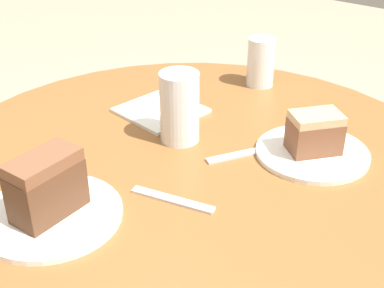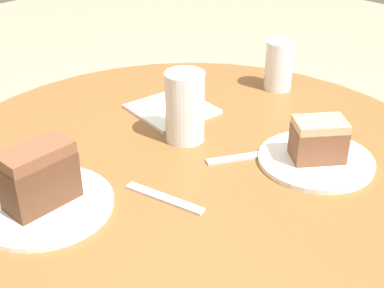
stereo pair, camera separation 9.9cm
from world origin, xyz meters
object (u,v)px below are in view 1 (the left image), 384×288
at_px(plate_far, 51,215).
at_px(glass_lemonade, 180,111).
at_px(plate_near, 312,153).
at_px(cake_slice_far, 46,186).
at_px(cake_slice_near, 315,133).
at_px(glass_water, 261,64).

xyz_separation_m(plate_far, glass_lemonade, (0.33, -0.00, 0.06)).
distance_m(plate_near, glass_lemonade, 0.27).
bearing_deg(cake_slice_far, plate_far, 90.00).
height_order(cake_slice_near, glass_water, glass_water).
distance_m(cake_slice_far, glass_water, 0.67).
height_order(glass_lemonade, glass_water, glass_lemonade).
relative_size(plate_far, cake_slice_far, 1.95).
xyz_separation_m(plate_near, glass_lemonade, (-0.11, 0.24, 0.06)).
distance_m(cake_slice_near, cake_slice_far, 0.50).
distance_m(plate_far, glass_water, 0.67).
bearing_deg(cake_slice_near, glass_lemonade, 114.35).
height_order(plate_far, cake_slice_near, cake_slice_near).
relative_size(cake_slice_far, glass_water, 1.00).
height_order(plate_near, cake_slice_far, cake_slice_far).
height_order(plate_near, glass_water, glass_water).
relative_size(plate_near, cake_slice_far, 1.84).
xyz_separation_m(glass_lemonade, glass_water, (0.34, 0.02, -0.01)).
distance_m(plate_far, cake_slice_far, 0.06).
height_order(plate_far, glass_water, glass_water).
height_order(plate_near, cake_slice_near, cake_slice_near).
relative_size(cake_slice_near, glass_water, 0.96).
bearing_deg(glass_water, plate_far, -178.30).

